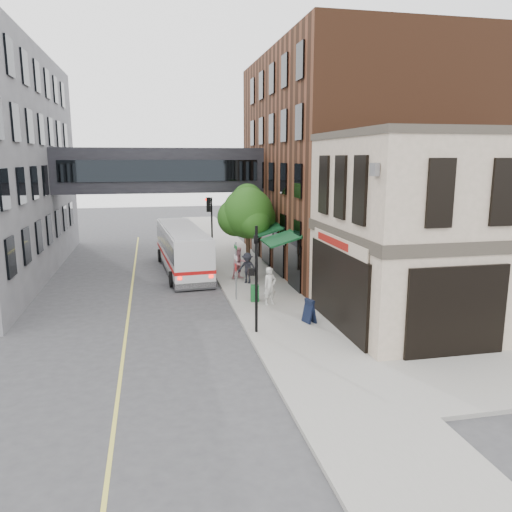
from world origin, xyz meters
name	(u,v)px	position (x,y,z in m)	size (l,w,h in m)	color
ground	(257,354)	(0.00, 0.00, 0.00)	(120.00, 120.00, 0.00)	#38383A
sidewalk_main	(242,270)	(2.00, 14.00, 0.07)	(4.00, 60.00, 0.15)	gray
corner_building	(446,230)	(8.97, 2.00, 4.21)	(10.19, 8.12, 8.45)	tan
brick_building	(354,163)	(9.98, 15.00, 6.99)	(13.76, 18.00, 14.00)	#4D2918
skyway_bridge	(160,170)	(-3.00, 18.00, 6.50)	(14.00, 3.18, 3.00)	black
traffic_signal_near	(256,266)	(0.37, 2.00, 2.98)	(0.44, 0.22, 4.60)	black
traffic_signal_far	(210,216)	(0.26, 17.00, 3.34)	(0.53, 0.28, 4.50)	black
street_sign_pole	(236,266)	(0.39, 7.00, 1.93)	(0.08, 0.75, 3.00)	gray
street_tree	(247,213)	(2.19, 13.22, 3.91)	(3.80, 3.20, 5.60)	#382619
lane_marking	(131,293)	(-5.00, 10.00, 0.01)	(0.12, 40.00, 0.01)	#D8CC4C
bus	(182,247)	(-1.83, 14.75, 1.60)	(3.15, 10.77, 2.86)	silver
pedestrian_a	(270,286)	(1.89, 5.75, 1.09)	(0.69, 0.45, 1.89)	silver
pedestrian_b	(239,263)	(1.34, 11.41, 1.11)	(0.94, 0.73, 1.93)	#C37E88
pedestrian_c	(247,268)	(1.62, 10.24, 1.05)	(1.16, 0.67, 1.80)	black
newspaper_box	(255,293)	(1.27, 6.47, 0.57)	(0.42, 0.37, 0.83)	#125222
sandwich_board	(309,311)	(2.95, 2.69, 0.68)	(0.38, 0.60, 1.07)	black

